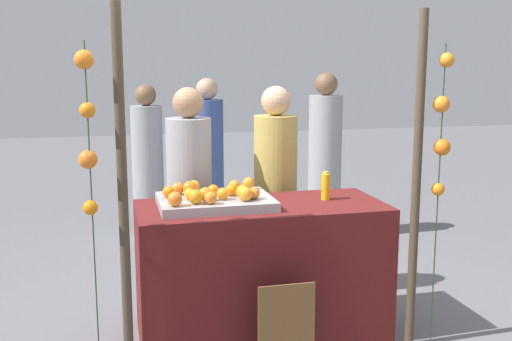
# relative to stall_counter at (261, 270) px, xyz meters

# --- Properties ---
(ground_plane) EXTENTS (24.00, 24.00, 0.00)m
(ground_plane) POSITION_rel_stall_counter_xyz_m (0.00, 0.00, -0.45)
(ground_plane) COLOR slate
(stall_counter) EXTENTS (1.61, 0.71, 0.89)m
(stall_counter) POSITION_rel_stall_counter_xyz_m (0.00, 0.00, 0.00)
(stall_counter) COLOR #5B1919
(stall_counter) RESTS_ON ground_plane
(orange_tray) EXTENTS (0.72, 0.54, 0.06)m
(orange_tray) POSITION_rel_stall_counter_xyz_m (-0.30, 0.02, 0.48)
(orange_tray) COLOR #9EA0A5
(orange_tray) RESTS_ON stall_counter
(orange_0) EXTENTS (0.08, 0.08, 0.08)m
(orange_0) POSITION_rel_stall_counter_xyz_m (-0.14, 0.18, 0.54)
(orange_0) COLOR orange
(orange_0) RESTS_ON orange_tray
(orange_1) EXTENTS (0.09, 0.09, 0.09)m
(orange_1) POSITION_rel_stall_counter_xyz_m (-0.45, 0.14, 0.55)
(orange_1) COLOR orange
(orange_1) RESTS_ON orange_tray
(orange_2) EXTENTS (0.07, 0.07, 0.07)m
(orange_2) POSITION_rel_stall_counter_xyz_m (-0.47, -0.01, 0.54)
(orange_2) COLOR orange
(orange_2) RESTS_ON orange_tray
(orange_3) EXTENTS (0.09, 0.09, 0.09)m
(orange_3) POSITION_rel_stall_counter_xyz_m (-0.14, -0.13, 0.55)
(orange_3) COLOR orange
(orange_3) RESTS_ON orange_tray
(orange_4) EXTENTS (0.09, 0.09, 0.09)m
(orange_4) POSITION_rel_stall_counter_xyz_m (-0.58, -0.17, 0.55)
(orange_4) COLOR orange
(orange_4) RESTS_ON orange_tray
(orange_5) EXTENTS (0.08, 0.08, 0.08)m
(orange_5) POSITION_rel_stall_counter_xyz_m (-0.59, 0.08, 0.54)
(orange_5) COLOR orange
(orange_5) RESTS_ON orange_tray
(orange_6) EXTENTS (0.08, 0.08, 0.08)m
(orange_6) POSITION_rel_stall_counter_xyz_m (-0.07, -0.09, 0.54)
(orange_6) COLOR orange
(orange_6) RESTS_ON orange_tray
(orange_7) EXTENTS (0.09, 0.09, 0.09)m
(orange_7) POSITION_rel_stall_counter_xyz_m (-0.38, -0.06, 0.55)
(orange_7) COLOR orange
(orange_7) RESTS_ON orange_tray
(orange_8) EXTENTS (0.07, 0.07, 0.07)m
(orange_8) POSITION_rel_stall_counter_xyz_m (-0.30, 0.08, 0.54)
(orange_8) COLOR orange
(orange_8) RESTS_ON orange_tray
(orange_9) EXTENTS (0.08, 0.08, 0.08)m
(orange_9) POSITION_rel_stall_counter_xyz_m (-0.04, 0.22, 0.55)
(orange_9) COLOR orange
(orange_9) RESTS_ON orange_tray
(orange_10) EXTENTS (0.09, 0.09, 0.09)m
(orange_10) POSITION_rel_stall_counter_xyz_m (-0.45, -0.13, 0.55)
(orange_10) COLOR orange
(orange_10) RESTS_ON orange_tray
(orange_11) EXTENTS (0.08, 0.08, 0.08)m
(orange_11) POSITION_rel_stall_counter_xyz_m (-0.41, 0.24, 0.54)
(orange_11) COLOR orange
(orange_11) RESTS_ON orange_tray
(orange_12) EXTENTS (0.09, 0.09, 0.09)m
(orange_12) POSITION_rel_stall_counter_xyz_m (-0.14, -0.05, 0.55)
(orange_12) COLOR orange
(orange_12) RESTS_ON orange_tray
(orange_13) EXTENTS (0.08, 0.08, 0.08)m
(orange_13) POSITION_rel_stall_counter_xyz_m (-0.36, -0.16, 0.54)
(orange_13) COLOR orange
(orange_13) RESTS_ON orange_tray
(orange_14) EXTENTS (0.08, 0.08, 0.08)m
(orange_14) POSITION_rel_stall_counter_xyz_m (-0.19, 0.04, 0.54)
(orange_14) COLOR orange
(orange_14) RESTS_ON orange_tray
(orange_15) EXTENTS (0.08, 0.08, 0.08)m
(orange_15) POSITION_rel_stall_counter_xyz_m (-0.52, 0.16, 0.55)
(orange_15) COLOR orange
(orange_15) RESTS_ON orange_tray
(orange_16) EXTENTS (0.08, 0.08, 0.08)m
(orange_16) POSITION_rel_stall_counter_xyz_m (-0.27, -0.06, 0.54)
(orange_16) COLOR orange
(orange_16) RESTS_ON orange_tray
(juice_bottle) EXTENTS (0.06, 0.06, 0.19)m
(juice_bottle) POSITION_rel_stall_counter_xyz_m (0.46, 0.04, 0.54)
(juice_bottle) COLOR #F1AA15
(juice_bottle) RESTS_ON stall_counter
(chalkboard_sign) EXTENTS (0.34, 0.03, 0.56)m
(chalkboard_sign) POSITION_rel_stall_counter_xyz_m (0.01, -0.55, -0.18)
(chalkboard_sign) COLOR brown
(chalkboard_sign) RESTS_ON ground_plane
(vendor_left) EXTENTS (0.33, 0.33, 1.63)m
(vendor_left) POSITION_rel_stall_counter_xyz_m (-0.39, 0.59, 0.31)
(vendor_left) COLOR #99999E
(vendor_left) RESTS_ON ground_plane
(vendor_right) EXTENTS (0.33, 0.33, 1.64)m
(vendor_right) POSITION_rel_stall_counter_xyz_m (0.27, 0.62, 0.32)
(vendor_right) COLOR tan
(vendor_right) RESTS_ON ground_plane
(crowd_person_0) EXTENTS (0.33, 0.33, 1.65)m
(crowd_person_0) POSITION_rel_stall_counter_xyz_m (0.05, 2.49, 0.32)
(crowd_person_0) COLOR #384C8C
(crowd_person_0) RESTS_ON ground_plane
(crowd_person_1) EXTENTS (0.32, 0.32, 1.59)m
(crowd_person_1) POSITION_rel_stall_counter_xyz_m (-0.57, 2.49, 0.30)
(crowd_person_1) COLOR #99999E
(crowd_person_1) RESTS_ON ground_plane
(crowd_person_2) EXTENTS (0.34, 0.34, 1.71)m
(crowd_person_2) POSITION_rel_stall_counter_xyz_m (1.22, 2.12, 0.35)
(crowd_person_2) COLOR #99999E
(crowd_person_2) RESTS_ON ground_plane
(canopy_post_left) EXTENTS (0.06, 0.06, 2.12)m
(canopy_post_left) POSITION_rel_stall_counter_xyz_m (-0.89, -0.40, 0.61)
(canopy_post_left) COLOR #473828
(canopy_post_left) RESTS_ON ground_plane
(canopy_post_right) EXTENTS (0.06, 0.06, 2.12)m
(canopy_post_right) POSITION_rel_stall_counter_xyz_m (0.89, -0.40, 0.61)
(canopy_post_right) COLOR #473828
(canopy_post_right) RESTS_ON ground_plane
(garland_strand_left) EXTENTS (0.11, 0.10, 1.92)m
(garland_strand_left) POSITION_rel_stall_counter_xyz_m (-1.06, -0.40, 1.01)
(garland_strand_left) COLOR #2D4C23
(garland_strand_left) RESTS_ON ground_plane
(garland_strand_right) EXTENTS (0.12, 0.11, 1.92)m
(garland_strand_right) POSITION_rel_stall_counter_xyz_m (1.03, -0.42, 0.98)
(garland_strand_right) COLOR #2D4C23
(garland_strand_right) RESTS_ON ground_plane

